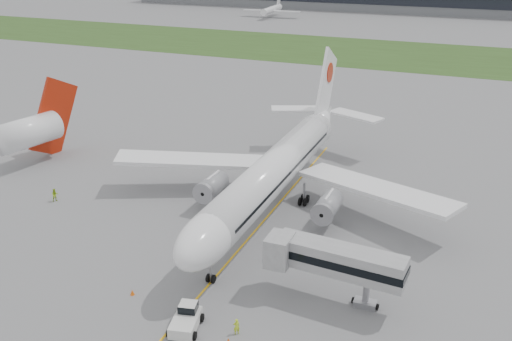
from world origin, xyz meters
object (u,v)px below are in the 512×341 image
at_px(ground_crew_near, 236,326).
at_px(neighbor_aircraft, 32,130).
at_px(airliner, 277,168).
at_px(jet_bridge, 331,259).
at_px(pushback_tug, 186,318).

bearing_deg(ground_crew_near, neighbor_aircraft, -70.54).
xyz_separation_m(airliner, jet_bridge, (12.40, -18.21, -0.94)).
height_order(airliner, jet_bridge, airliner).
height_order(airliner, neighbor_aircraft, airliner).
bearing_deg(ground_crew_near, airliner, -118.22).
xyz_separation_m(jet_bridge, neighbor_aircraft, (-54.21, 18.78, 0.70)).
bearing_deg(pushback_tug, neighbor_aircraft, 134.11).
xyz_separation_m(airliner, ground_crew_near, (6.00, -26.61, -4.83)).
bearing_deg(pushback_tug, jet_bridge, 26.78).
xyz_separation_m(airliner, pushback_tug, (1.23, -27.45, -4.71)).
bearing_deg(neighbor_aircraft, airliner, 11.10).
height_order(jet_bridge, neighbor_aircraft, neighbor_aircraft).
distance_m(ground_crew_near, neighbor_aircraft, 55.19).
bearing_deg(jet_bridge, neighbor_aircraft, 165.41).
bearing_deg(jet_bridge, pushback_tug, -135.87).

